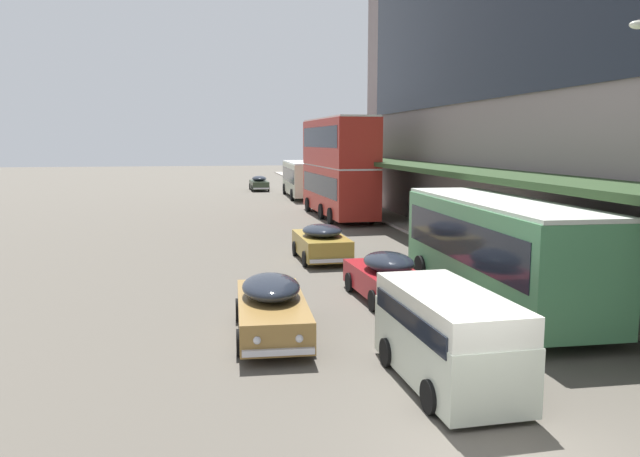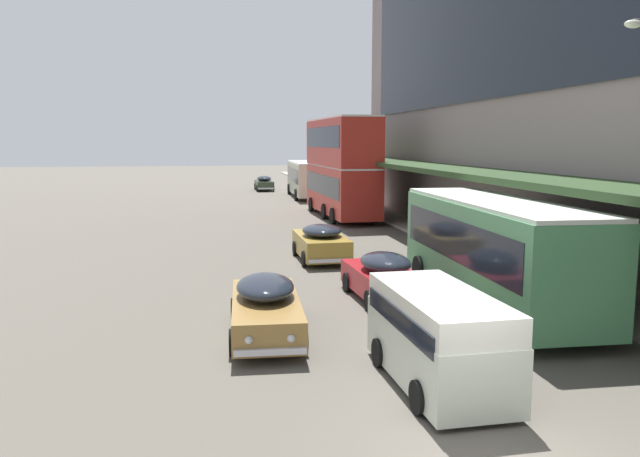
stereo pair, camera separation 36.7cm
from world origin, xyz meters
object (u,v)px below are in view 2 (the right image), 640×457
Objects in this scene: sedan_lead_near at (321,242)px; sedan_trailing_near at (384,276)px; transit_bus_kerbside_front at (341,164)px; sedan_second_mid at (266,306)px; transit_bus_kerbside_rear at (495,246)px; pedestrian_at_kerb at (578,263)px; vw_van at (436,332)px; sedan_second_near at (264,183)px; transit_bus_kerbside_far at (306,177)px.

sedan_lead_near and sedan_trailing_near have the same top height.
transit_bus_kerbside_front is 2.21× the size of sedan_second_mid.
transit_bus_kerbside_rear reaches higher than pedestrian_at_kerb.
sedan_lead_near is 0.87× the size of sedan_second_mid.
sedan_lead_near is 6.91m from sedan_trailing_near.
transit_bus_kerbside_front is 21.85m from sedan_trailing_near.
transit_bus_kerbside_rear is 2.11× the size of vw_van.
vw_van is at bearing -139.63° from pedestrian_at_kerb.
sedan_second_mid is (-6.93, -24.43, -2.73)m from transit_bus_kerbside_front.
sedan_trailing_near is 44.89m from sedan_second_near.
sedan_second_near is at bearing 90.34° from sedan_trailing_near.
transit_bus_kerbside_front is 28.61m from vw_van.
sedan_trailing_near is at bearing -97.88° from transit_bus_kerbside_front.
sedan_trailing_near reaches higher than sedan_second_near.
sedan_second_near is (-3.32, 46.22, -1.13)m from transit_bus_kerbside_rear.
sedan_second_near is at bearing 97.87° from transit_bus_kerbside_front.
sedan_second_mid is (-7.01, -1.62, -1.12)m from transit_bus_kerbside_rear.
transit_bus_kerbside_far is 43.38m from vw_van.
transit_bus_kerbside_far is 2.13× the size of sedan_second_near.
sedan_second_mid is at bearing -169.03° from pedestrian_at_kerb.
sedan_lead_near is 13.65m from vw_van.
transit_bus_kerbside_far is at bearing 85.57° from sedan_trailing_near.
sedan_trailing_near is 4.94m from sedan_second_mid.
transit_bus_kerbside_rear reaches higher than sedan_lead_near.
transit_bus_kerbside_far is 2.07× the size of sedan_second_mid.
transit_bus_kerbside_far is 2.38× the size of sedan_lead_near.
sedan_lead_near is at bearing 72.36° from sedan_second_mid.
sedan_second_near is (-3.09, 8.45, -1.07)m from transit_bus_kerbside_far.
vw_van is at bearing -124.90° from transit_bus_kerbside_rear.
transit_bus_kerbside_rear is 46.35m from sedan_second_near.
pedestrian_at_kerb is (2.99, 0.32, -0.69)m from transit_bus_kerbside_rear.
sedan_trailing_near is (-2.97, -21.48, -2.72)m from transit_bus_kerbside_front.
sedan_lead_near is (-3.82, -14.62, -2.71)m from transit_bus_kerbside_front.
transit_bus_kerbside_far is at bearing 85.26° from vw_van.
transit_bus_kerbside_rear reaches higher than transit_bus_kerbside_far.
transit_bus_kerbside_rear is 5.23× the size of pedestrian_at_kerb.
transit_bus_kerbside_rear is 0.95× the size of transit_bus_kerbside_far.
sedan_trailing_near is 6.84m from vw_van.
transit_bus_kerbside_rear is at bearing -85.89° from sedan_second_near.
sedan_trailing_near is 0.88× the size of sedan_second_mid.
vw_van is (3.21, -3.84, 0.34)m from sedan_second_mid.
sedan_second_near is at bearing 94.11° from transit_bus_kerbside_rear.
vw_van reaches higher than sedan_second_near.
transit_bus_kerbside_far is 2.35× the size of sedan_trailing_near.
sedan_second_near is 0.97× the size of sedan_second_mid.
vw_van is at bearing -89.64° from sedan_lead_near.
transit_bus_kerbside_far reaches higher than sedan_lead_near.
transit_bus_kerbside_front is 5.89× the size of pedestrian_at_kerb.
sedan_second_mid is (-3.70, -47.84, 0.01)m from sedan_second_near.
transit_bus_kerbside_far reaches higher than sedan_second_near.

